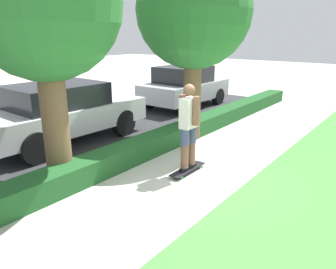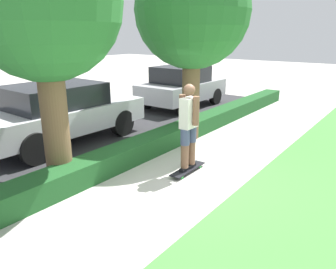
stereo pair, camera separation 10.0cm
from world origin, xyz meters
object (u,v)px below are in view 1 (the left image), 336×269
object	(u,v)px
tree_near	(43,5)
parked_car_middle	(61,111)
skateboard	(188,169)
tree_mid	(194,12)
parked_car_rear	(184,86)
skater_person	(189,125)

from	to	relation	value
tree_near	parked_car_middle	bearing A→B (deg)	53.86
skateboard	tree_near	bearing A→B (deg)	137.14
tree_near	parked_car_middle	distance (m)	3.61
skateboard	tree_mid	bearing A→B (deg)	32.12
parked_car_middle	parked_car_rear	world-z (taller)	parked_car_rear
tree_mid	parked_car_middle	bearing A→B (deg)	132.95
tree_near	parked_car_rear	xyz separation A→B (m)	(7.25, 2.08, -2.47)
skateboard	skater_person	xyz separation A→B (m)	(-0.00, 0.00, 0.98)
tree_near	parked_car_middle	world-z (taller)	tree_near
skateboard	parked_car_middle	size ratio (longest dim) A/B	0.23
tree_mid	parked_car_rear	distance (m)	4.86
skateboard	parked_car_rear	distance (m)	6.63
skater_person	parked_car_rear	size ratio (longest dim) A/B	0.47
skateboard	tree_mid	xyz separation A→B (m)	(2.07, 1.30, 3.29)
skateboard	tree_near	world-z (taller)	tree_near
parked_car_rear	tree_near	bearing A→B (deg)	-163.41
skateboard	tree_near	distance (m)	4.14
tree_near	parked_car_middle	size ratio (longest dim) A/B	1.05
skater_person	parked_car_middle	distance (m)	3.92
tree_near	parked_car_rear	world-z (taller)	tree_near
skateboard	tree_mid	size ratio (longest dim) A/B	0.21
tree_near	tree_mid	size ratio (longest dim) A/B	0.97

